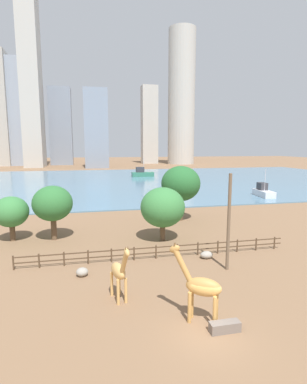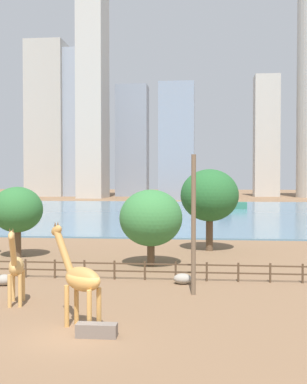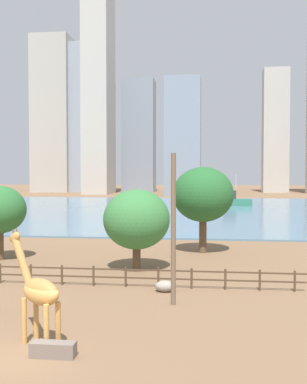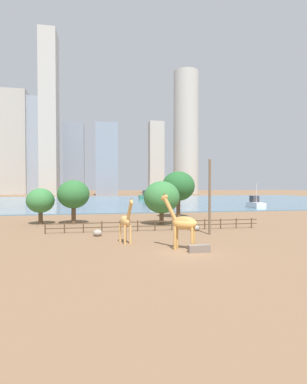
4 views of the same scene
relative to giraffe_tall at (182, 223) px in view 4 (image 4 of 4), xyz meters
name	(u,v)px [view 4 (image 4 of 4)]	position (x,y,z in m)	size (l,w,h in m)	color
ground_plane	(118,201)	(0.03, 78.74, -2.31)	(400.00, 400.00, 0.00)	brown
harbor_water	(119,201)	(0.03, 75.74, -2.21)	(180.00, 86.00, 0.20)	slate
giraffe_tall	(182,223)	(0.00, 0.00, 0.00)	(3.12, 2.32, 4.88)	#C18C47
giraffe_companion	(126,221)	(-4.51, 3.62, -0.21)	(1.26, 3.13, 4.40)	tan
utility_pole	(210,197)	(5.19, 6.92, 1.89)	(0.28, 0.28, 8.40)	brown
boulder_near_fence	(98,233)	(-7.13, 8.20, -1.96)	(0.99, 0.95, 0.71)	gray
boulder_by_pole	(195,228)	(4.44, 9.74, -1.97)	(1.21, 0.92, 0.69)	gray
feeding_trough	(199,249)	(1.07, -1.25, -2.01)	(1.80, 0.60, 0.60)	#72665B
enclosure_fence	(156,224)	(-0.11, 10.74, -1.55)	(26.12, 0.14, 1.30)	#4C3826
tree_left_large	(40,201)	(-15.00, 19.58, 1.00)	(3.83, 3.83, 5.07)	brown
tree_center_broad	(178,186)	(6.47, 24.66, 3.00)	(5.58, 5.58, 7.86)	brown
tree_right_tall	(162,197)	(1.68, 16.09, 1.50)	(5.01, 5.01, 6.09)	brown
tree_left_small	(74,194)	(-10.44, 19.00, 1.88)	(4.46, 4.46, 6.23)	brown
boat_sailboat	(255,204)	(29.53, 40.04, -1.16)	(2.94, 6.53, 5.69)	silver
boat_tug	(148,196)	(11.82, 86.04, -0.98)	(7.57, 2.73, 6.81)	#337259
skyline_tower_needle	(74,159)	(-20.92, 164.90, 19.22)	(12.19, 9.39, 43.06)	gray
skyline_block_central	(156,158)	(30.92, 167.36, 20.95)	(9.42, 8.27, 46.52)	#B7B2A8
skyline_tower_glass	(32,146)	(-45.03, 163.85, 26.22)	(14.07, 11.13, 57.07)	#939EAD
skyline_block_left	(186,133)	(48.56, 158.78, 36.22)	(15.78, 15.78, 77.05)	#B7B2A8
skyline_block_right	(49,114)	(-32.77, 148.12, 42.04)	(9.04, 15.47, 88.71)	#B7B2A8
skyline_tower_short	(107,160)	(-2.12, 135.56, 16.59)	(11.35, 10.16, 37.81)	gray
skyline_block_wide	(15,143)	(-54.31, 163.43, 27.71)	(14.63, 14.90, 60.04)	#ADA89E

